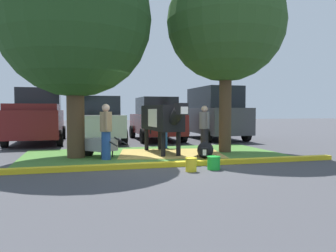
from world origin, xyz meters
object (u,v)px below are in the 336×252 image
at_px(cow_holstein, 162,118).
at_px(calf_lying, 205,150).
at_px(wheelbarrow, 99,145).
at_px(sedan_silver, 100,120).
at_px(bucket_green, 214,163).
at_px(sedan_blue, 156,119).
at_px(person_handler, 106,130).
at_px(person_visitor_near, 164,126).
at_px(person_visitor_far, 204,128).
at_px(pickup_truck_maroon, 38,117).
at_px(shade_tree_right, 226,23).
at_px(suv_dark_grey, 214,113).
at_px(bucket_yellow, 191,164).
at_px(shade_tree_left, 74,20).

relative_size(cow_holstein, calf_lying, 2.38).
xyz_separation_m(cow_holstein, wheelbarrow, (-2.01, -0.25, -0.77)).
height_order(cow_holstein, sedan_silver, sedan_silver).
bearing_deg(bucket_green, sedan_blue, 86.61).
bearing_deg(person_handler, cow_holstein, 23.32).
xyz_separation_m(person_visitor_near, wheelbarrow, (-2.46, -1.78, -0.46)).
bearing_deg(calf_lying, sedan_silver, 113.93).
bearing_deg(calf_lying, person_visitor_far, 69.74).
height_order(wheelbarrow, pickup_truck_maroon, pickup_truck_maroon).
xyz_separation_m(bucket_green, pickup_truck_maroon, (-4.81, 8.28, 0.95)).
bearing_deg(shade_tree_right, person_handler, -169.52).
height_order(person_visitor_near, sedan_silver, sedan_silver).
distance_m(person_handler, wheelbarrow, 0.74).
bearing_deg(pickup_truck_maroon, suv_dark_grey, -3.55).
relative_size(shade_tree_right, bucket_green, 19.09).
height_order(person_visitor_near, wheelbarrow, person_visitor_near).
xyz_separation_m(person_visitor_far, pickup_truck_maroon, (-5.76, 5.27, 0.27)).
xyz_separation_m(bucket_yellow, sedan_blue, (1.08, 8.13, 0.82)).
relative_size(cow_holstein, wheelbarrow, 2.22).
bearing_deg(shade_tree_right, bucket_yellow, -126.75).
distance_m(person_visitor_near, sedan_silver, 3.93).
bearing_deg(bucket_yellow, shade_tree_right, 53.25).
xyz_separation_m(shade_tree_right, wheelbarrow, (-4.17, -0.19, -3.93)).
distance_m(person_visitor_near, suv_dark_grey, 4.70).
height_order(calf_lying, pickup_truck_maroon, pickup_truck_maroon).
relative_size(person_visitor_near, sedan_silver, 0.36).
distance_m(person_visitor_far, sedan_blue, 5.05).
distance_m(bucket_green, sedan_silver, 8.18).
height_order(person_visitor_far, pickup_truck_maroon, pickup_truck_maroon).
height_order(person_visitor_far, wheelbarrow, person_visitor_far).
height_order(person_handler, sedan_silver, sedan_silver).
relative_size(shade_tree_right, cow_holstein, 2.01).
height_order(person_handler, suv_dark_grey, suv_dark_grey).
xyz_separation_m(shade_tree_right, person_visitor_near, (-1.71, 1.59, -3.47)).
height_order(cow_holstein, sedan_blue, sedan_blue).
relative_size(calf_lying, person_handler, 0.83).
relative_size(person_handler, bucket_yellow, 4.99).
height_order(bucket_green, pickup_truck_maroon, pickup_truck_maroon).
xyz_separation_m(bucket_yellow, bucket_green, (0.61, 0.09, 0.00)).
xyz_separation_m(person_handler, sedan_silver, (0.19, 5.64, 0.13)).
bearing_deg(shade_tree_right, person_visitor_near, 137.09).
distance_m(bucket_yellow, bucket_green, 0.61).
relative_size(cow_holstein, person_handler, 1.96).
bearing_deg(shade_tree_left, calf_lying, -15.67).
xyz_separation_m(person_handler, sedan_blue, (2.83, 5.84, 0.13)).
distance_m(shade_tree_right, person_visitor_far, 3.55).
height_order(shade_tree_right, calf_lying, shade_tree_right).
xyz_separation_m(wheelbarrow, sedan_silver, (0.35, 5.09, 0.60)).
relative_size(bucket_yellow, pickup_truck_maroon, 0.06).
xyz_separation_m(shade_tree_left, shade_tree_right, (4.84, 0.08, 0.28)).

